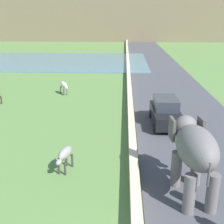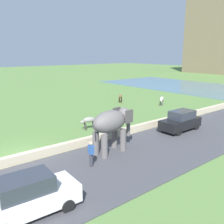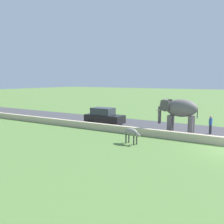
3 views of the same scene
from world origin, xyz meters
name	(u,v)px [view 3 (image 3 of 3)]	position (x,y,z in m)	size (l,w,h in m)	color
road_surface	(62,118)	(5.00, 20.00, 0.03)	(7.00, 120.00, 0.06)	#424247
barrier_wall	(52,121)	(1.20, 18.00, 0.30)	(0.40, 110.00, 0.60)	beige
elephant	(179,110)	(3.40, 5.10, 2.04)	(1.66, 3.53, 2.99)	#605B5B
person_beside_elephant	(211,125)	(4.46, 2.66, 0.87)	(0.36, 0.22, 1.63)	#33333D
car_black	(104,117)	(3.42, 12.82, 0.90)	(1.83, 4.02, 1.80)	black
cow_grey	(132,133)	(-1.96, 6.75, 0.84)	(0.71, 1.42, 1.15)	gray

